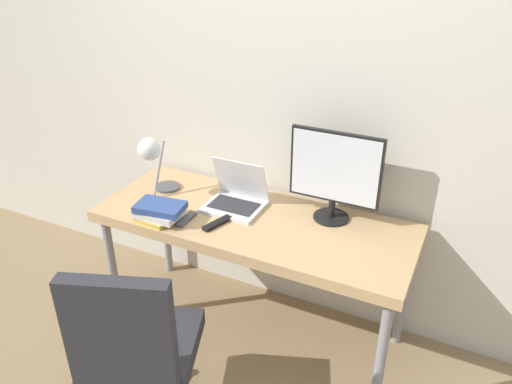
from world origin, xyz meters
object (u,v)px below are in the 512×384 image
object	(u,v)px
laptop	(236,197)
book_stack	(159,211)
monitor	(335,173)
office_chair	(136,349)
desk_lamp	(152,155)

from	to	relation	value
laptop	book_stack	distance (m)	0.43
monitor	book_stack	world-z (taller)	monitor
book_stack	office_chair	bearing A→B (deg)	-64.35
desk_lamp	book_stack	bearing A→B (deg)	-50.87
laptop	book_stack	bearing A→B (deg)	-133.92
laptop	monitor	world-z (taller)	monitor
monitor	laptop	bearing A→B (deg)	-168.37
monitor	desk_lamp	world-z (taller)	monitor
laptop	monitor	xyz separation A→B (m)	(0.51, 0.11, 0.21)
monitor	office_chair	bearing A→B (deg)	-116.15
monitor	office_chair	world-z (taller)	monitor
laptop	monitor	distance (m)	0.56
laptop	monitor	bearing A→B (deg)	11.63
desk_lamp	laptop	bearing A→B (deg)	12.13
desk_lamp	office_chair	size ratio (longest dim) A/B	0.36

